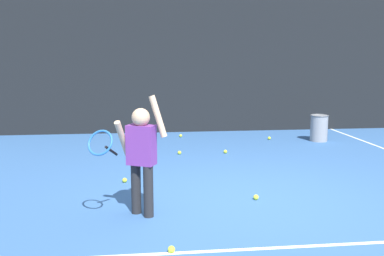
# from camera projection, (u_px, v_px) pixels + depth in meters

# --- Properties ---
(ground_plane) EXTENTS (20.00, 20.00, 0.00)m
(ground_plane) POSITION_uv_depth(u_px,v_px,m) (248.00, 200.00, 5.27)
(ground_plane) COLOR #335B93
(court_line_baseline) EXTENTS (9.00, 0.05, 0.00)m
(court_line_baseline) POSITION_uv_depth(u_px,v_px,m) (284.00, 247.00, 3.94)
(court_line_baseline) COLOR white
(court_line_baseline) RESTS_ON ground
(back_fence_windscreen) EXTENTS (11.44, 0.08, 3.67)m
(back_fence_windscreen) POSITION_uv_depth(u_px,v_px,m) (196.00, 55.00, 9.98)
(back_fence_windscreen) COLOR black
(back_fence_windscreen) RESTS_ON ground
(fence_post_1) EXTENTS (0.09, 0.09, 3.82)m
(fence_post_1) POSITION_uv_depth(u_px,v_px,m) (196.00, 52.00, 10.03)
(fence_post_1) COLOR slate
(fence_post_1) RESTS_ON ground
(tennis_player) EXTENTS (0.87, 0.55, 1.35)m
(tennis_player) POSITION_uv_depth(u_px,v_px,m) (140.00, 152.00, 4.64)
(tennis_player) COLOR #232326
(tennis_player) RESTS_ON ground
(ball_hopper) EXTENTS (0.38, 0.38, 0.56)m
(ball_hopper) POSITION_uv_depth(u_px,v_px,m) (319.00, 128.00, 9.03)
(ball_hopper) COLOR gray
(ball_hopper) RESTS_ON ground
(tennis_ball_0) EXTENTS (0.07, 0.07, 0.07)m
(tennis_ball_0) POSITION_uv_depth(u_px,v_px,m) (181.00, 136.00, 9.51)
(tennis_ball_0) COLOR #CCE033
(tennis_ball_0) RESTS_ON ground
(tennis_ball_1) EXTENTS (0.07, 0.07, 0.07)m
(tennis_ball_1) POSITION_uv_depth(u_px,v_px,m) (256.00, 197.00, 5.27)
(tennis_ball_1) COLOR #CCE033
(tennis_ball_1) RESTS_ON ground
(tennis_ball_2) EXTENTS (0.07, 0.07, 0.07)m
(tennis_ball_2) POSITION_uv_depth(u_px,v_px,m) (125.00, 180.00, 6.01)
(tennis_ball_2) COLOR #CCE033
(tennis_ball_2) RESTS_ON ground
(tennis_ball_3) EXTENTS (0.07, 0.07, 0.07)m
(tennis_ball_3) POSITION_uv_depth(u_px,v_px,m) (171.00, 249.00, 3.82)
(tennis_ball_3) COLOR #CCE033
(tennis_ball_3) RESTS_ON ground
(tennis_ball_4) EXTENTS (0.07, 0.07, 0.07)m
(tennis_ball_4) POSITION_uv_depth(u_px,v_px,m) (269.00, 138.00, 9.22)
(tennis_ball_4) COLOR #CCE033
(tennis_ball_4) RESTS_ON ground
(tennis_ball_5) EXTENTS (0.07, 0.07, 0.07)m
(tennis_ball_5) POSITION_uv_depth(u_px,v_px,m) (180.00, 153.00, 7.79)
(tennis_ball_5) COLOR #CCE033
(tennis_ball_5) RESTS_ON ground
(tennis_ball_6) EXTENTS (0.07, 0.07, 0.07)m
(tennis_ball_6) POSITION_uv_depth(u_px,v_px,m) (225.00, 152.00, 7.87)
(tennis_ball_6) COLOR #CCE033
(tennis_ball_6) RESTS_ON ground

